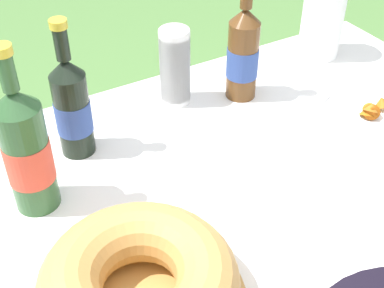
{
  "coord_description": "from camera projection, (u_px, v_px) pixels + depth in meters",
  "views": [
    {
      "loc": [
        -0.39,
        -0.49,
        1.42
      ],
      "look_at": [
        0.03,
        0.23,
        0.76
      ],
      "focal_mm": 50.0,
      "sensor_mm": 36.0,
      "label": 1
    }
  ],
  "objects": [
    {
      "name": "garden_table",
      "position": [
        242.0,
        269.0,
        0.98
      ],
      "size": [
        1.55,
        1.17,
        0.69
      ],
      "color": "brown",
      "rests_on": "ground_plane"
    },
    {
      "name": "tablecloth",
      "position": [
        244.0,
        252.0,
        0.95
      ],
      "size": [
        1.56,
        1.18,
        0.1
      ],
      "color": "white",
      "rests_on": "garden_table"
    },
    {
      "name": "bundt_cake",
      "position": [
        139.0,
        285.0,
        0.81
      ],
      "size": [
        0.34,
        0.34,
        0.11
      ],
      "color": "tan",
      "rests_on": "tablecloth"
    },
    {
      "name": "cup_stack",
      "position": [
        175.0,
        67.0,
        1.24
      ],
      "size": [
        0.07,
        0.07,
        0.19
      ],
      "color": "white",
      "rests_on": "tablecloth"
    },
    {
      "name": "cider_bottle_green",
      "position": [
        27.0,
        151.0,
        0.95
      ],
      "size": [
        0.09,
        0.09,
        0.34
      ],
      "color": "#2D562D",
      "rests_on": "tablecloth"
    },
    {
      "name": "cider_bottle_amber",
      "position": [
        243.0,
        53.0,
        1.25
      ],
      "size": [
        0.08,
        0.08,
        0.31
      ],
      "color": "brown",
      "rests_on": "tablecloth"
    },
    {
      "name": "juice_bottle_red",
      "position": [
        72.0,
        107.0,
        1.08
      ],
      "size": [
        0.07,
        0.07,
        0.3
      ],
      "color": "black",
      "rests_on": "tablecloth"
    },
    {
      "name": "snack_plate_near",
      "position": [
        369.0,
        115.0,
        1.23
      ],
      "size": [
        0.23,
        0.23,
        0.06
      ],
      "color": "white",
      "rests_on": "tablecloth"
    },
    {
      "name": "paper_towel_roll",
      "position": [
        323.0,
        16.0,
        1.41
      ],
      "size": [
        0.11,
        0.11,
        0.22
      ],
      "color": "white",
      "rests_on": "tablecloth"
    }
  ]
}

